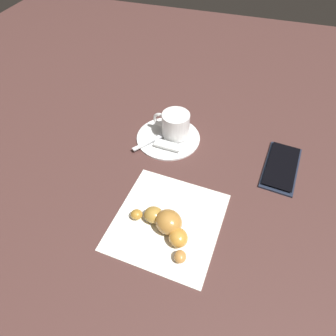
{
  "coord_description": "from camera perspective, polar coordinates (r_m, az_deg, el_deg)",
  "views": [
    {
      "loc": [
        -0.38,
        -0.13,
        0.47
      ],
      "look_at": [
        0.01,
        -0.01,
        0.02
      ],
      "focal_mm": 31.89,
      "sensor_mm": 36.0,
      "label": 1
    }
  ],
  "objects": [
    {
      "name": "teaspoon",
      "position": [
        0.7,
        -0.68,
        6.56
      ],
      "size": [
        0.11,
        0.09,
        0.01
      ],
      "color": "silver",
      "rests_on": "saucer"
    },
    {
      "name": "sugar_packet",
      "position": [
        0.67,
        -0.08,
        4.34
      ],
      "size": [
        0.02,
        0.06,
        0.01
      ],
      "primitive_type": "cube",
      "rotation": [
        0.0,
        0.0,
        10.93
      ],
      "color": "white",
      "rests_on": "saucer"
    },
    {
      "name": "ground_plane",
      "position": [
        0.62,
        -0.85,
        -2.05
      ],
      "size": [
        1.8,
        1.8,
        0.0
      ],
      "primitive_type": "plane",
      "color": "#482B28"
    },
    {
      "name": "croissant",
      "position": [
        0.53,
        -0.31,
        -10.76
      ],
      "size": [
        0.1,
        0.12,
        0.04
      ],
      "color": "#BE7F3C",
      "rests_on": "napkin"
    },
    {
      "name": "saucer",
      "position": [
        0.7,
        0.05,
        5.93
      ],
      "size": [
        0.15,
        0.15,
        0.01
      ],
      "primitive_type": "cylinder",
      "color": "white",
      "rests_on": "ground"
    },
    {
      "name": "espresso_cup",
      "position": [
        0.68,
        1.35,
        8.34
      ],
      "size": [
        0.06,
        0.09,
        0.06
      ],
      "color": "white",
      "rests_on": "saucer"
    },
    {
      "name": "napkin",
      "position": [
        0.55,
        -0.07,
        -10.08
      ],
      "size": [
        0.21,
        0.2,
        0.0
      ],
      "primitive_type": "cube",
      "rotation": [
        0.0,
        0.0,
        -0.07
      ],
      "color": "white",
      "rests_on": "ground"
    },
    {
      "name": "cell_phone",
      "position": [
        0.68,
        20.85,
        0.25
      ],
      "size": [
        0.15,
        0.08,
        0.01
      ],
      "color": "#1C2333",
      "rests_on": "ground"
    }
  ]
}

